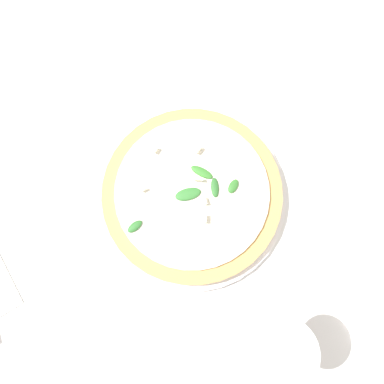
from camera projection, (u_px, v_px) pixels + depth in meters
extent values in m
plane|color=silver|center=(199.00, 189.00, 0.63)|extent=(6.00, 6.00, 0.00)
cylinder|color=white|center=(192.00, 195.00, 0.62)|extent=(0.31, 0.31, 0.01)
cylinder|color=tan|center=(192.00, 193.00, 0.61)|extent=(0.29, 0.29, 0.02)
cylinder|color=silver|center=(192.00, 192.00, 0.60)|extent=(0.25, 0.25, 0.01)
ellipsoid|color=#2B6729|center=(135.00, 226.00, 0.58)|extent=(0.02, 0.03, 0.01)
ellipsoid|color=#2A6127|center=(215.00, 188.00, 0.59)|extent=(0.03, 0.02, 0.01)
ellipsoid|color=#2E6927|center=(233.00, 186.00, 0.59)|extent=(0.03, 0.03, 0.01)
ellipsoid|color=#306F2D|center=(188.00, 194.00, 0.59)|extent=(0.02, 0.04, 0.01)
ellipsoid|color=#337329|center=(202.00, 172.00, 0.60)|extent=(0.04, 0.04, 0.01)
cube|color=beige|center=(156.00, 150.00, 0.60)|extent=(0.01, 0.01, 0.01)
cube|color=beige|center=(205.00, 201.00, 0.58)|extent=(0.01, 0.00, 0.01)
cube|color=beige|center=(199.00, 150.00, 0.60)|extent=(0.01, 0.01, 0.01)
cube|color=beige|center=(144.00, 190.00, 0.59)|extent=(0.00, 0.01, 0.00)
cube|color=beige|center=(205.00, 219.00, 0.58)|extent=(0.01, 0.01, 0.01)
cube|color=beige|center=(196.00, 180.00, 0.59)|extent=(0.01, 0.02, 0.01)
cylinder|color=white|center=(257.00, 333.00, 0.58)|extent=(0.08, 0.08, 0.00)
cylinder|color=white|center=(262.00, 337.00, 0.53)|extent=(0.01, 0.01, 0.09)
cone|color=white|center=(275.00, 347.00, 0.45)|extent=(0.08, 0.08, 0.09)
cylinder|color=maroon|center=(271.00, 344.00, 0.47)|extent=(0.04, 0.04, 0.03)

